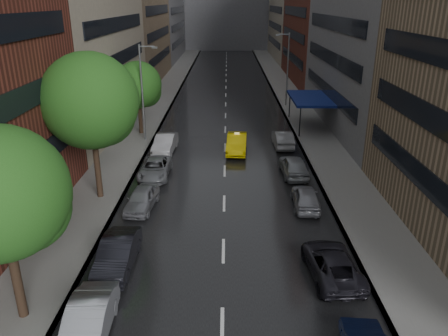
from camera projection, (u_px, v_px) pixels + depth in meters
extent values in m
cube|color=black|center=(226.00, 98.00, 61.29)|extent=(14.00, 140.00, 0.01)
cube|color=gray|center=(162.00, 97.00, 61.32)|extent=(4.00, 140.00, 0.15)
cube|color=gray|center=(290.00, 98.00, 61.20)|extent=(4.00, 140.00, 0.15)
cube|color=#937A5B|center=(133.00, 12.00, 70.48)|extent=(8.00, 28.00, 22.00)
cube|color=slate|center=(375.00, 9.00, 43.81)|extent=(8.00, 28.00, 24.00)
cylinder|color=#382619|center=(15.00, 271.00, 18.09)|extent=(0.40, 0.40, 4.73)
cylinder|color=#382619|center=(97.00, 161.00, 29.39)|extent=(0.40, 0.40, 5.47)
sphere|color=#1E5116|center=(90.00, 101.00, 27.91)|extent=(6.25, 6.25, 6.25)
cylinder|color=#382619|center=(140.00, 115.00, 44.06)|extent=(0.40, 0.40, 4.05)
sphere|color=#1E5116|center=(138.00, 85.00, 42.96)|extent=(4.63, 4.63, 4.63)
imported|color=yellow|center=(237.00, 143.00, 39.32)|extent=(2.03, 5.07, 1.64)
imported|color=gray|center=(88.00, 322.00, 17.55)|extent=(1.78, 4.73, 1.54)
imported|color=black|center=(117.00, 254.00, 22.24)|extent=(1.69, 4.75, 1.56)
imported|color=slate|center=(142.00, 199.00, 28.60)|extent=(2.07, 4.28, 1.41)
imported|color=slate|center=(155.00, 168.00, 33.83)|extent=(2.26, 4.87, 1.35)
imported|color=#9B9BA0|center=(165.00, 143.00, 39.34)|extent=(1.94, 4.89, 1.58)
imported|color=black|center=(332.00, 264.00, 21.59)|extent=(2.63, 5.10, 1.37)
imported|color=gray|center=(306.00, 197.00, 28.79)|extent=(1.85, 4.19, 1.40)
imported|color=gray|center=(294.00, 166.00, 34.02)|extent=(2.06, 4.74, 1.59)
imported|color=gray|center=(283.00, 139.00, 40.76)|extent=(1.72, 4.65, 1.52)
cylinder|color=gray|center=(142.00, 94.00, 41.01)|extent=(0.18, 0.18, 9.00)
cube|color=gray|center=(155.00, 48.00, 39.48)|extent=(0.50, 0.22, 0.16)
cylinder|color=gray|center=(288.00, 70.00, 54.90)|extent=(0.18, 0.18, 9.00)
cube|color=gray|center=(278.00, 35.00, 53.39)|extent=(0.50, 0.22, 0.16)
cube|color=navy|center=(310.00, 98.00, 46.10)|extent=(4.00, 8.00, 0.25)
cylinder|color=black|center=(300.00, 122.00, 43.11)|extent=(0.12, 0.12, 3.00)
cylinder|color=black|center=(290.00, 104.00, 50.20)|extent=(0.12, 0.12, 3.00)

